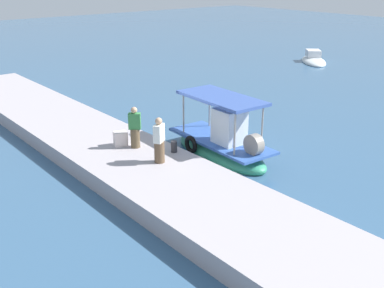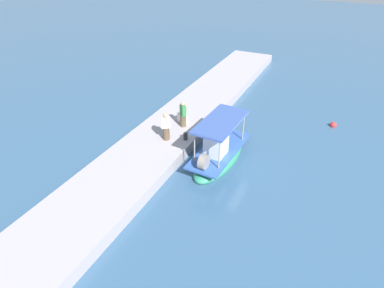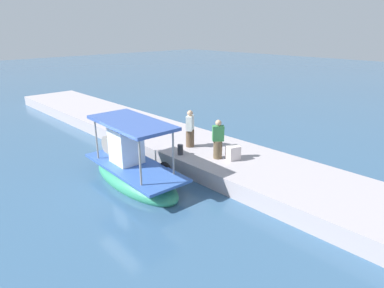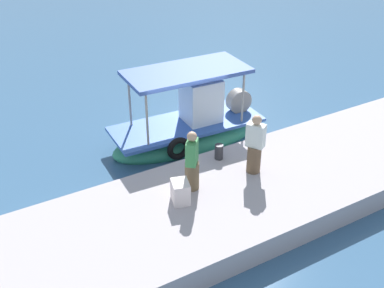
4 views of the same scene
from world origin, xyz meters
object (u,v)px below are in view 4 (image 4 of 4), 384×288
at_px(fisherman_by_crate, 192,164).
at_px(cargo_crate, 180,192).
at_px(mooring_bollard, 219,152).
at_px(main_fishing_boat, 190,128).
at_px(fisherman_near_bollard, 255,147).

distance_m(fisherman_by_crate, cargo_crate, 0.78).
xyz_separation_m(fisherman_by_crate, mooring_bollard, (1.36, 0.85, -0.52)).
height_order(main_fishing_boat, mooring_bollard, main_fishing_boat).
height_order(fisherman_by_crate, cargo_crate, fisherman_by_crate).
relative_size(main_fishing_boat, cargo_crate, 8.98).
bearing_deg(cargo_crate, fisherman_near_bollard, 4.85).
xyz_separation_m(mooring_bollard, cargo_crate, (-1.89, -1.20, 0.07)).
bearing_deg(main_fishing_boat, cargo_crate, -123.06).
bearing_deg(fisherman_by_crate, main_fishing_boat, 61.07).
relative_size(main_fishing_boat, fisherman_near_bollard, 3.05).
height_order(mooring_bollard, cargo_crate, cargo_crate).
distance_m(main_fishing_boat, cargo_crate, 4.08).
xyz_separation_m(main_fishing_boat, mooring_bollard, (-0.32, -2.20, 0.37)).
height_order(fisherman_near_bollard, mooring_bollard, fisherman_near_bollard).
xyz_separation_m(main_fishing_boat, cargo_crate, (-2.21, -3.40, 0.43)).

